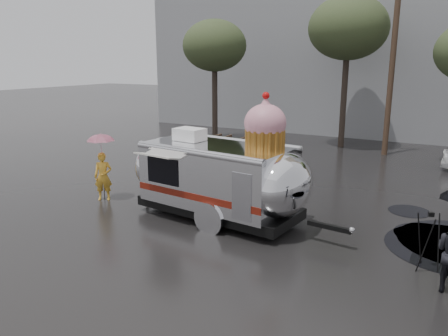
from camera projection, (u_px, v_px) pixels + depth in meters
The scene contains 10 objects.
ground at pixel (196, 240), 11.75m from camera, with size 120.00×120.00×0.00m, color black.
grey_building at pixel (324, 35), 32.43m from camera, with size 22.00×12.00×13.00m, color slate.
utility_pole at pixel (392, 62), 21.33m from camera, with size 1.60×0.28×9.00m.
tree_left at pixel (215, 46), 24.76m from camera, with size 3.64×3.64×6.95m.
tree_mid at pixel (348, 28), 22.95m from camera, with size 4.20×4.20×8.03m.
barricade_row at pixel (210, 143), 22.70m from camera, with size 4.30×0.80×1.00m.
airstream_trailer at pixel (221, 174), 13.11m from camera, with size 7.36×3.03×3.98m.
person_left at pixel (103, 176), 15.01m from camera, with size 0.60×0.40×1.66m, color gold.
umbrella_pink at pixel (101, 145), 14.75m from camera, with size 1.16×1.16×2.34m.
tripod at pixel (429, 236), 9.96m from camera, with size 0.58×0.54×1.40m.
Camera 1 is at (5.98, -9.19, 4.73)m, focal length 35.00 mm.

